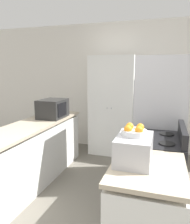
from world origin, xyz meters
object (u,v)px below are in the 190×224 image
at_px(stove, 153,173).
at_px(microwave, 53,109).
at_px(refrigerator, 160,120).
at_px(pantry_cabinet, 113,106).
at_px(toaster_oven, 134,149).
at_px(fruit_bowl, 134,131).

height_order(stove, microwave, microwave).
relative_size(stove, refrigerator, 0.56).
bearing_deg(pantry_cabinet, toaster_oven, -72.61).
relative_size(toaster_oven, fruit_bowl, 2.02).
bearing_deg(stove, microwave, 159.19).
distance_m(pantry_cabinet, toaster_oven, 2.50).
relative_size(pantry_cabinet, microwave, 3.98).
relative_size(refrigerator, fruit_bowl, 8.59).
relative_size(microwave, toaster_oven, 1.11).
xyz_separation_m(pantry_cabinet, toaster_oven, (0.75, -2.39, 0.03)).
height_order(pantry_cabinet, toaster_oven, pantry_cabinet).
bearing_deg(fruit_bowl, stove, 78.09).
relative_size(pantry_cabinet, stove, 1.85).
xyz_separation_m(microwave, fruit_bowl, (1.52, -1.36, 0.11)).
xyz_separation_m(microwave, toaster_oven, (1.52, -1.38, -0.04)).
height_order(stove, refrigerator, refrigerator).
xyz_separation_m(refrigerator, toaster_oven, (-0.18, -1.52, 0.07)).
height_order(pantry_cabinet, microwave, pantry_cabinet).
bearing_deg(toaster_oven, fruit_bowl, 107.15).
distance_m(refrigerator, fruit_bowl, 1.53).
relative_size(microwave, fruit_bowl, 2.25).
xyz_separation_m(toaster_oven, fruit_bowl, (-0.01, 0.02, 0.15)).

